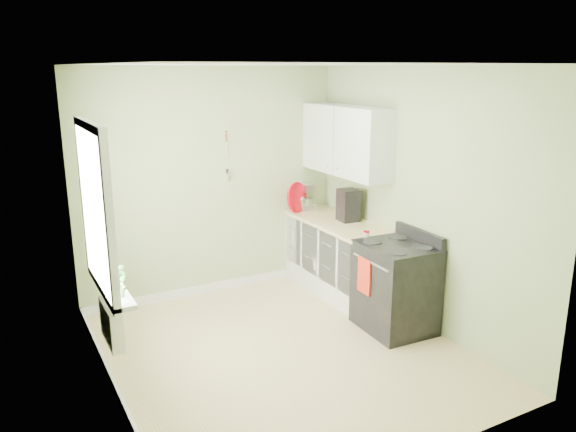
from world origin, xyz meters
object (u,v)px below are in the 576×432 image
stand_mixer (304,197)px  kettle (301,203)px  coffee_maker (348,206)px  stove (396,286)px

stand_mixer → kettle: 0.14m
stand_mixer → coffee_maker: coffee_maker is taller
stand_mixer → kettle: (-0.10, -0.09, -0.06)m
stand_mixer → kettle: size_ratio=1.86×
stand_mixer → coffee_maker: size_ratio=0.97×
stand_mixer → stove: bearing=-88.9°
stand_mixer → coffee_maker: (0.15, -0.77, 0.02)m
stove → coffee_maker: 1.24m
stove → stand_mixer: 1.93m
stove → stand_mixer: bearing=91.1°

